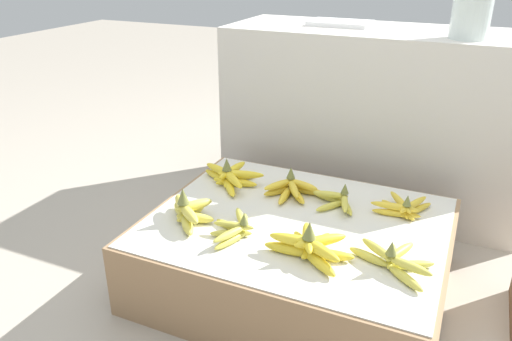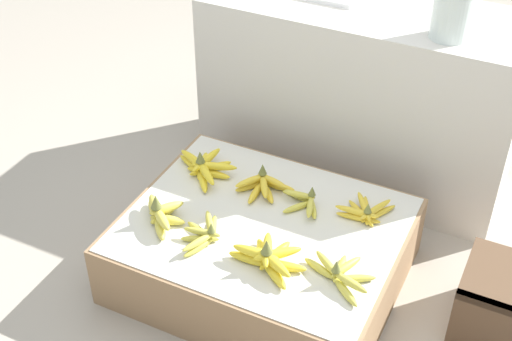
# 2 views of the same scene
# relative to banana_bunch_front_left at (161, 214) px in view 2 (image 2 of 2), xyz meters

# --- Properties ---
(ground_plane) EXTENTS (10.00, 10.00, 0.00)m
(ground_plane) POSITION_rel_banana_bunch_front_left_xyz_m (0.31, 0.14, -0.28)
(ground_plane) COLOR #A89E8E
(display_platform) EXTENTS (0.92, 0.74, 0.24)m
(display_platform) POSITION_rel_banana_bunch_front_left_xyz_m (0.31, 0.14, -0.15)
(display_platform) COLOR #997551
(display_platform) RESTS_ON ground_plane
(back_vendor_table) EXTENTS (1.20, 0.46, 0.73)m
(back_vendor_table) POSITION_rel_banana_bunch_front_left_xyz_m (0.38, 0.87, 0.09)
(back_vendor_table) COLOR beige
(back_vendor_table) RESTS_ON ground_plane
(banana_bunch_front_left) EXTENTS (0.18, 0.18, 0.11)m
(banana_bunch_front_left) POSITION_rel_banana_bunch_front_left_xyz_m (0.00, 0.00, 0.00)
(banana_bunch_front_left) COLOR #DBCC4C
(banana_bunch_front_left) RESTS_ON display_platform
(banana_bunch_front_midleft) EXTENTS (0.15, 0.23, 0.08)m
(banana_bunch_front_midleft) POSITION_rel_banana_bunch_front_left_xyz_m (0.17, -0.01, -0.01)
(banana_bunch_front_midleft) COLOR gold
(banana_bunch_front_midleft) RESTS_ON display_platform
(banana_bunch_front_midright) EXTENTS (0.25, 0.21, 0.11)m
(banana_bunch_front_midright) POSITION_rel_banana_bunch_front_left_xyz_m (0.41, -0.03, -0.00)
(banana_bunch_front_midright) COLOR yellow
(banana_bunch_front_midright) RESTS_ON display_platform
(banana_bunch_front_right) EXTENTS (0.24, 0.20, 0.09)m
(banana_bunch_front_right) POSITION_rel_banana_bunch_front_left_xyz_m (0.63, 0.01, -0.01)
(banana_bunch_front_right) COLOR gold
(banana_bunch_front_right) RESTS_ON display_platform
(banana_bunch_middle_left) EXTENTS (0.25, 0.23, 0.10)m
(banana_bunch_middle_left) POSITION_rel_banana_bunch_front_left_xyz_m (-0.00, 0.29, -0.01)
(banana_bunch_middle_left) COLOR yellow
(banana_bunch_middle_left) RESTS_ON display_platform
(banana_bunch_middle_midleft) EXTENTS (0.20, 0.15, 0.09)m
(banana_bunch_middle_midleft) POSITION_rel_banana_bunch_front_left_xyz_m (0.23, 0.30, -0.01)
(banana_bunch_middle_midleft) COLOR gold
(banana_bunch_middle_midleft) RESTS_ON display_platform
(banana_bunch_middle_midright) EXTENTS (0.17, 0.14, 0.08)m
(banana_bunch_middle_midright) POSITION_rel_banana_bunch_front_left_xyz_m (0.40, 0.28, -0.01)
(banana_bunch_middle_midright) COLOR gold
(banana_bunch_middle_midright) RESTS_ON display_platform
(banana_bunch_middle_right) EXTENTS (0.18, 0.15, 0.08)m
(banana_bunch_middle_right) POSITION_rel_banana_bunch_front_left_xyz_m (0.60, 0.32, -0.01)
(banana_bunch_middle_right) COLOR gold
(banana_bunch_middle_right) RESTS_ON display_platform
(glass_jar) EXTENTS (0.14, 0.14, 0.20)m
(glass_jar) POSITION_rel_banana_bunch_front_left_xyz_m (0.69, 0.75, 0.56)
(glass_jar) COLOR silver
(glass_jar) RESTS_ON back_vendor_table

